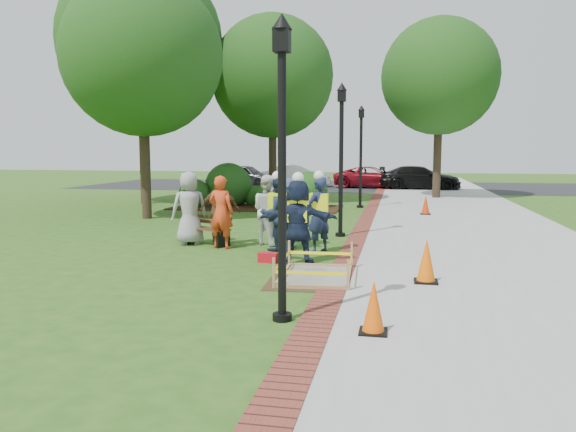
% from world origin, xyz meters
% --- Properties ---
extents(ground, '(100.00, 100.00, 0.00)m').
position_xyz_m(ground, '(0.00, 0.00, 0.00)').
color(ground, '#285116').
rests_on(ground, ground).
extents(sidewalk, '(6.00, 60.00, 0.02)m').
position_xyz_m(sidewalk, '(5.00, 10.00, 0.01)').
color(sidewalk, '#9E9E99').
rests_on(sidewalk, ground).
extents(brick_edging, '(0.50, 60.00, 0.03)m').
position_xyz_m(brick_edging, '(1.75, 10.00, 0.01)').
color(brick_edging, maroon).
rests_on(brick_edging, ground).
extents(mulch_bed, '(7.00, 3.00, 0.05)m').
position_xyz_m(mulch_bed, '(-3.00, 12.00, 0.02)').
color(mulch_bed, '#381E0F').
rests_on(mulch_bed, ground).
extents(parking_lot, '(36.00, 12.00, 0.01)m').
position_xyz_m(parking_lot, '(0.00, 27.00, 0.00)').
color(parking_lot, black).
rests_on(parking_lot, ground).
extents(wet_concrete_pad, '(1.81, 2.38, 0.55)m').
position_xyz_m(wet_concrete_pad, '(1.32, -0.24, 0.23)').
color(wet_concrete_pad, '#47331E').
rests_on(wet_concrete_pad, ground).
extents(bench_near, '(1.44, 0.96, 0.74)m').
position_xyz_m(bench_near, '(-1.98, 2.89, 0.24)').
color(bench_near, '#552C1D').
rests_on(bench_near, ground).
extents(bench_far, '(1.45, 0.70, 0.75)m').
position_xyz_m(bench_far, '(-0.38, 9.67, 0.24)').
color(bench_far, brown).
rests_on(bench_far, ground).
extents(cone_front, '(0.37, 0.37, 0.73)m').
position_xyz_m(cone_front, '(2.56, -3.36, 0.35)').
color(cone_front, black).
rests_on(cone_front, ground).
extents(cone_back, '(0.42, 0.42, 0.84)m').
position_xyz_m(cone_back, '(3.37, -0.30, 0.40)').
color(cone_back, black).
rests_on(cone_back, ground).
extents(cone_far, '(0.38, 0.38, 0.75)m').
position_xyz_m(cone_far, '(3.84, 10.84, 0.36)').
color(cone_far, black).
rests_on(cone_far, ground).
extents(toolbox, '(0.45, 0.29, 0.21)m').
position_xyz_m(toolbox, '(0.11, 1.01, 0.11)').
color(toolbox, red).
rests_on(toolbox, ground).
extents(lamp_near, '(0.28, 0.28, 4.26)m').
position_xyz_m(lamp_near, '(1.25, -3.00, 2.48)').
color(lamp_near, black).
rests_on(lamp_near, ground).
extents(lamp_mid, '(0.28, 0.28, 4.26)m').
position_xyz_m(lamp_mid, '(1.25, 5.00, 2.48)').
color(lamp_mid, black).
rests_on(lamp_mid, ground).
extents(lamp_far, '(0.28, 0.28, 4.26)m').
position_xyz_m(lamp_far, '(1.25, 13.00, 2.48)').
color(lamp_far, black).
rests_on(lamp_far, ground).
extents(tree_left, '(5.52, 5.52, 8.40)m').
position_xyz_m(tree_left, '(-5.92, 7.79, 5.62)').
color(tree_left, '#3D2D1E').
rests_on(tree_left, ground).
extents(tree_back, '(5.55, 5.55, 8.50)m').
position_xyz_m(tree_back, '(-2.91, 14.70, 5.71)').
color(tree_back, '#3D2D1E').
rests_on(tree_back, ground).
extents(tree_right, '(5.77, 5.77, 8.92)m').
position_xyz_m(tree_right, '(4.70, 18.67, 6.02)').
color(tree_right, '#3D2D1E').
rests_on(tree_right, ground).
extents(tree_far, '(7.16, 7.16, 10.81)m').
position_xyz_m(tree_far, '(-8.47, 13.02, 7.22)').
color(tree_far, '#3D2D1E').
rests_on(tree_far, ground).
extents(shrub_a, '(1.31, 1.31, 1.31)m').
position_xyz_m(shrub_a, '(-5.64, 11.78, 0.00)').
color(shrub_a, '#1C4513').
rests_on(shrub_a, ground).
extents(shrub_b, '(2.02, 2.02, 2.02)m').
position_xyz_m(shrub_b, '(-4.41, 12.65, 0.00)').
color(shrub_b, '#1C4513').
rests_on(shrub_b, ground).
extents(shrub_c, '(1.19, 1.19, 1.19)m').
position_xyz_m(shrub_c, '(-2.47, 11.95, 0.00)').
color(shrub_c, '#1C4513').
rests_on(shrub_c, ground).
extents(shrub_d, '(1.65, 1.65, 1.65)m').
position_xyz_m(shrub_d, '(-0.89, 12.50, 0.00)').
color(shrub_d, '#1C4513').
rests_on(shrub_d, ground).
extents(shrub_e, '(0.94, 0.94, 0.94)m').
position_xyz_m(shrub_e, '(-3.28, 12.85, 0.00)').
color(shrub_e, '#1C4513').
rests_on(shrub_e, ground).
extents(casual_person_a, '(0.71, 0.64, 1.88)m').
position_xyz_m(casual_person_a, '(-2.41, 2.88, 0.94)').
color(casual_person_a, '#9B9B9B').
rests_on(casual_person_a, ground).
extents(casual_person_b, '(0.63, 0.47, 1.80)m').
position_xyz_m(casual_person_b, '(-1.44, 2.49, 0.90)').
color(casual_person_b, red).
rests_on(casual_person_b, ground).
extents(casual_person_c, '(0.68, 0.62, 1.79)m').
position_xyz_m(casual_person_c, '(-0.43, 3.21, 0.90)').
color(casual_person_c, white).
rests_on(casual_person_c, ground).
extents(casual_person_d, '(0.60, 0.43, 1.74)m').
position_xyz_m(casual_person_d, '(-1.62, 2.97, 0.87)').
color(casual_person_d, brown).
rests_on(casual_person_d, ground).
extents(casual_person_e, '(0.65, 0.54, 1.73)m').
position_xyz_m(casual_person_e, '(0.17, 2.99, 0.86)').
color(casual_person_e, '#384562').
rests_on(casual_person_e, ground).
extents(hivis_worker_a, '(0.61, 0.43, 1.96)m').
position_xyz_m(hivis_worker_a, '(0.75, 1.04, 0.97)').
color(hivis_worker_a, '#181B3E').
rests_on(hivis_worker_a, ground).
extents(hivis_worker_b, '(0.66, 0.68, 1.95)m').
position_xyz_m(hivis_worker_b, '(1.00, 2.38, 0.96)').
color(hivis_worker_b, '#18263F').
rests_on(hivis_worker_b, ground).
extents(hivis_worker_c, '(0.67, 0.62, 1.92)m').
position_xyz_m(hivis_worker_c, '(-0.02, 2.47, 0.95)').
color(hivis_worker_c, '#18273E').
rests_on(hivis_worker_c, ground).
extents(parked_car_a, '(2.75, 5.15, 1.60)m').
position_xyz_m(parked_car_a, '(-7.09, 25.01, 0.00)').
color(parked_car_a, '#292A2C').
rests_on(parked_car_a, ground).
extents(parked_car_b, '(3.14, 5.25, 1.60)m').
position_xyz_m(parked_car_b, '(-3.84, 25.61, 0.00)').
color(parked_car_b, '#BBBCC1').
rests_on(parked_car_b, ground).
extents(parked_car_c, '(2.23, 4.63, 1.47)m').
position_xyz_m(parked_car_c, '(1.16, 25.50, 0.00)').
color(parked_car_c, maroon).
rests_on(parked_car_c, ground).
extents(parked_car_d, '(2.19, 4.81, 1.55)m').
position_xyz_m(parked_car_d, '(4.08, 24.84, 0.00)').
color(parked_car_d, black).
rests_on(parked_car_d, ground).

